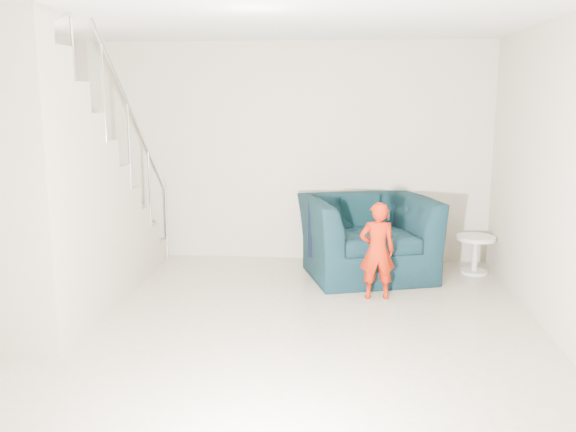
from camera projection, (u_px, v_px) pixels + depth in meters
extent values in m
plane|color=tan|center=(258.00, 341.00, 5.15)|extent=(5.50, 5.50, 0.00)
plane|color=silver|center=(254.00, 8.00, 4.63)|extent=(5.50, 5.50, 0.00)
plane|color=#BEB29A|center=(287.00, 153.00, 7.58)|extent=(5.00, 0.00, 5.00)
plane|color=#BEB29A|center=(150.00, 289.00, 2.20)|extent=(5.00, 0.00, 5.00)
imported|color=black|center=(367.00, 237.00, 6.98)|extent=(1.69, 1.57, 0.91)
imported|color=#8E1004|center=(377.00, 251.00, 6.17)|extent=(0.39, 0.28, 1.00)
cylinder|color=silver|center=(476.00, 238.00, 7.07)|extent=(0.44, 0.44, 0.04)
cylinder|color=silver|center=(475.00, 256.00, 7.11)|extent=(0.07, 0.07, 0.40)
cylinder|color=silver|center=(474.00, 272.00, 7.15)|extent=(0.31, 0.31, 0.03)
cube|color=#ADA089|center=(125.00, 252.00, 7.60)|extent=(1.00, 0.30, 0.27)
cube|color=#ADA089|center=(115.00, 247.00, 7.28)|extent=(1.00, 0.30, 0.54)
cube|color=#ADA089|center=(105.00, 242.00, 6.96)|extent=(1.00, 0.30, 0.81)
cube|color=#ADA089|center=(94.00, 236.00, 6.64)|extent=(1.00, 0.30, 1.08)
cube|color=#ADA089|center=(82.00, 230.00, 6.32)|extent=(1.00, 0.30, 1.35)
cube|color=#ADA089|center=(68.00, 223.00, 6.00)|extent=(1.00, 0.30, 1.62)
cube|color=#ADA089|center=(53.00, 215.00, 5.68)|extent=(1.00, 0.30, 1.89)
cube|color=#ADA089|center=(36.00, 207.00, 5.36)|extent=(1.00, 0.30, 2.16)
cube|color=#ADA089|center=(16.00, 197.00, 5.04)|extent=(1.00, 0.30, 2.43)
cylinder|color=silver|center=(115.00, 74.00, 5.83)|extent=(0.04, 3.03, 2.73)
cylinder|color=silver|center=(166.00, 221.00, 7.63)|extent=(0.04, 0.04, 1.00)
cube|color=black|center=(360.00, 211.00, 7.26)|extent=(0.45, 0.21, 0.44)
cube|color=black|center=(312.00, 225.00, 7.08)|extent=(0.06, 0.57, 0.64)
cube|color=black|center=(389.00, 215.00, 6.08)|extent=(0.02, 0.05, 0.10)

